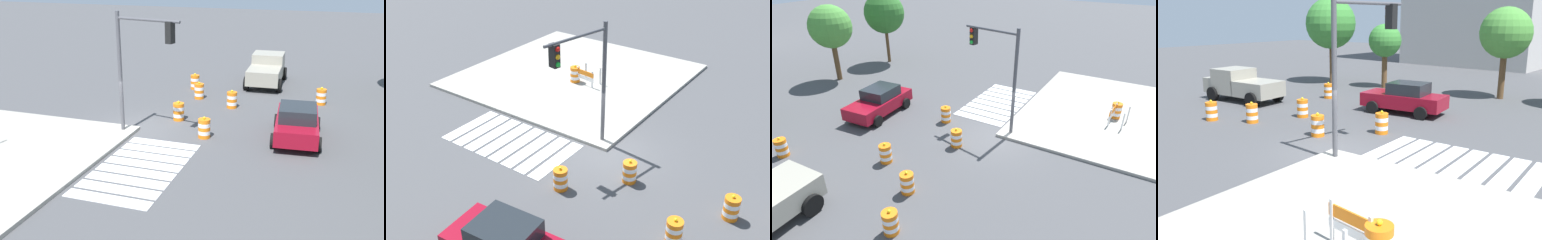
# 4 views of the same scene
# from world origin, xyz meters

# --- Properties ---
(ground_plane) EXTENTS (120.00, 120.00, 0.00)m
(ground_plane) POSITION_xyz_m (0.00, 0.00, 0.00)
(ground_plane) COLOR #474749
(sidewalk_corner) EXTENTS (12.00, 12.00, 0.15)m
(sidewalk_corner) POSITION_xyz_m (6.00, -6.00, 0.07)
(sidewalk_corner) COLOR #9E998E
(sidewalk_corner) RESTS_ON ground
(crosswalk_stripes) EXTENTS (5.85, 3.20, 0.02)m
(crosswalk_stripes) POSITION_xyz_m (4.00, 1.80, 0.01)
(crosswalk_stripes) COLOR silver
(crosswalk_stripes) RESTS_ON ground
(traffic_barrel_near_corner) EXTENTS (0.56, 0.56, 1.02)m
(traffic_barrel_near_corner) POSITION_xyz_m (-5.90, 1.13, 0.45)
(traffic_barrel_near_corner) COLOR orange
(traffic_barrel_near_corner) RESTS_ON ground
(traffic_barrel_crosswalk_end) EXTENTS (0.56, 0.56, 1.02)m
(traffic_barrel_crosswalk_end) POSITION_xyz_m (-1.89, 1.30, 0.45)
(traffic_barrel_crosswalk_end) COLOR orange
(traffic_barrel_crosswalk_end) RESTS_ON ground
(traffic_barrel_median_near) EXTENTS (0.56, 0.56, 1.02)m
(traffic_barrel_median_near) POSITION_xyz_m (-4.75, 3.39, 0.45)
(traffic_barrel_median_near) COLOR orange
(traffic_barrel_median_near) RESTS_ON ground
(traffic_barrel_median_far) EXTENTS (0.56, 0.56, 1.02)m
(traffic_barrel_median_far) POSITION_xyz_m (0.06, 3.25, 0.45)
(traffic_barrel_median_far) COLOR orange
(traffic_barrel_median_far) RESTS_ON ground
(traffic_barrel_on_sidewalk) EXTENTS (0.56, 0.56, 1.02)m
(traffic_barrel_on_sidewalk) POSITION_xyz_m (5.37, -5.15, 0.60)
(traffic_barrel_on_sidewalk) COLOR orange
(traffic_barrel_on_sidewalk) RESTS_ON sidewalk_corner
(construction_barricade) EXTENTS (1.33, 0.93, 1.00)m
(construction_barricade) POSITION_xyz_m (4.59, -5.19, 0.72)
(construction_barricade) COLOR silver
(construction_barricade) RESTS_ON sidewalk_corner
(traffic_light_pole) EXTENTS (0.83, 3.24, 5.50)m
(traffic_light_pole) POSITION_xyz_m (0.81, 0.52, 3.91)
(traffic_light_pole) COLOR #4C4C51
(traffic_light_pole) RESTS_ON sidewalk_corner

